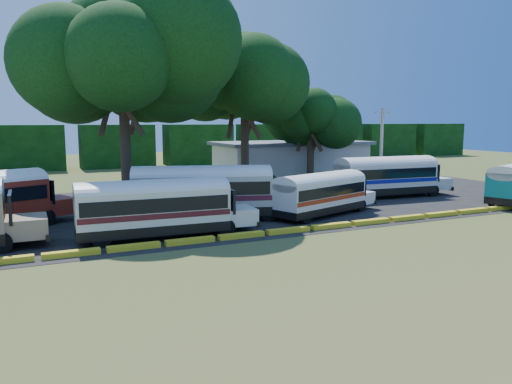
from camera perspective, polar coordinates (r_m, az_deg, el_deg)
name	(u,v)px	position (r m, az deg, el deg)	size (l,w,h in m)	color
ground	(273,239)	(27.87, 2.00, -5.43)	(160.00, 160.00, 0.00)	#354F1A
asphalt_strip	(214,205)	(39.04, -4.80, -1.51)	(64.00, 24.00, 0.02)	black
curb	(265,233)	(28.71, 1.08, -4.71)	(53.70, 0.45, 0.30)	yellow
terminal_building	(291,157)	(62.21, 4.07, 3.97)	(19.00, 9.00, 4.00)	beige
treeline_backdrop	(117,146)	(73.21, -15.57, 5.08)	(130.00, 4.00, 6.00)	black
bus_cream_west	(157,205)	(28.29, -11.24, -1.49)	(10.24, 3.03, 3.33)	black
bus_cream_east	(206,189)	(33.11, -5.75, 0.32)	(11.35, 5.93, 3.63)	black
bus_white_red	(322,192)	(34.56, 7.55, 0.04)	(9.41, 5.13, 3.02)	black
bus_white_blue	(388,174)	(44.18, 14.85, 1.97)	(10.89, 3.37, 3.53)	black
tree_west	(122,48)	(40.74, -15.09, 15.65)	(12.59, 12.59, 16.71)	#36271B
tree_center	(245,75)	(49.06, -1.32, 13.21)	(10.82, 10.82, 14.89)	#36271B
tree_east	(311,115)	(56.82, 6.32, 8.80)	(7.36, 7.36, 10.00)	#36271B
utility_pole	(381,149)	(47.92, 14.13, 4.82)	(1.60, 0.30, 7.70)	gray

